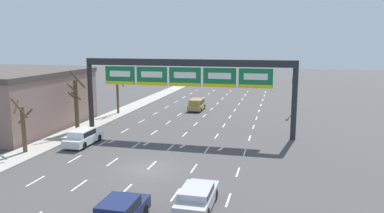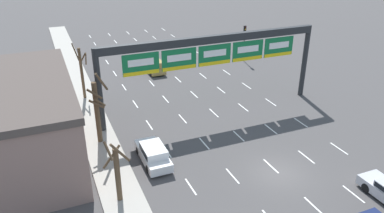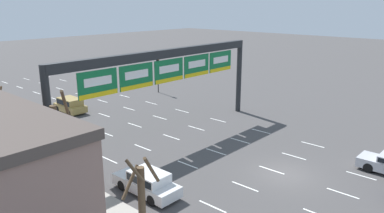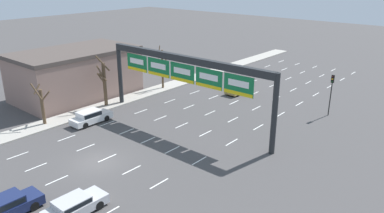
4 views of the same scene
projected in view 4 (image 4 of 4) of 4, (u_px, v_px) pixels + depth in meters
name	position (u px, v px, depth m)	size (l,w,h in m)	color
ground_plane	(98.00, 162.00, 32.85)	(220.00, 220.00, 0.00)	#474444
sidewalk_left	(34.00, 128.00, 39.73)	(2.80, 110.00, 0.15)	#A8A399
lane_dashes	(196.00, 119.00, 42.50)	(13.32, 67.00, 0.01)	white
sign_gantry	(184.00, 70.00, 38.94)	(21.93, 0.70, 7.63)	#232628
building_near	(76.00, 73.00, 49.48)	(9.22, 15.68, 6.23)	gray
car_silver	(75.00, 205.00, 25.58)	(1.83, 4.38, 1.31)	#B7B7BC
suv_gold	(238.00, 87.00, 51.16)	(1.84, 3.91, 1.58)	#A88947
car_white	(91.00, 116.00, 41.07)	(1.80, 4.63, 1.48)	silver
car_navy	(9.00, 205.00, 25.53)	(1.85, 4.15, 1.44)	#19234C
traffic_light_near_gantry	(332.00, 87.00, 42.42)	(0.30, 0.35, 4.84)	black
tree_bare_closest	(163.00, 67.00, 52.47)	(1.35, 1.34, 5.96)	brown
tree_bare_second	(104.00, 82.00, 45.41)	(1.83, 1.34, 6.41)	brown
tree_bare_third	(42.00, 104.00, 40.05)	(1.69, 1.71, 4.70)	brown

